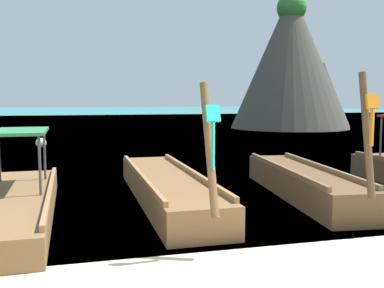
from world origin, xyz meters
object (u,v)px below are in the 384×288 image
(longtail_boat_pink_ribbon, at_px, (15,203))
(longtail_boat_orange_ribbon, at_px, (303,183))
(karst_rock, at_px, (294,63))
(mooring_buoy_near, at_px, (41,143))
(longtail_boat_turquoise_ribbon, at_px, (167,188))

(longtail_boat_pink_ribbon, height_order, longtail_boat_orange_ribbon, longtail_boat_orange_ribbon)
(longtail_boat_orange_ribbon, relative_size, karst_rock, 0.54)
(longtail_boat_pink_ribbon, height_order, karst_rock, karst_rock)
(mooring_buoy_near, bearing_deg, longtail_boat_pink_ribbon, -87.93)
(mooring_buoy_near, bearing_deg, longtail_boat_orange_ribbon, -61.31)
(longtail_boat_turquoise_ribbon, relative_size, mooring_buoy_near, 14.10)
(karst_rock, bearing_deg, mooring_buoy_near, -150.16)
(longtail_boat_pink_ribbon, xyz_separation_m, longtail_boat_turquoise_ribbon, (3.02, 0.70, 0.00))
(longtail_boat_pink_ribbon, distance_m, longtail_boat_orange_ribbon, 6.12)
(longtail_boat_orange_ribbon, relative_size, mooring_buoy_near, 11.78)
(longtail_boat_pink_ribbon, bearing_deg, mooring_buoy_near, 92.07)
(longtail_boat_orange_ribbon, bearing_deg, longtail_boat_turquoise_ribbon, 172.82)
(longtail_boat_turquoise_ribbon, height_order, karst_rock, karst_rock)
(longtail_boat_turquoise_ribbon, height_order, longtail_boat_orange_ribbon, longtail_boat_orange_ribbon)
(longtail_boat_turquoise_ribbon, xyz_separation_m, karst_rock, (14.40, 21.84, 4.71))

